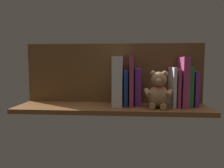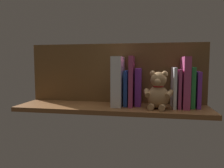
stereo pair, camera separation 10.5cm
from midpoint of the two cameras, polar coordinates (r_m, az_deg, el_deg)
name	(u,v)px [view 2 (the right image)]	position (r cm, az deg, el deg)	size (l,w,h in cm)	color
ground_plane	(112,108)	(106.76, 2.83, -6.54)	(96.51, 25.31, 2.20)	brown
shelf_back_panel	(115,73)	(114.87, 3.54, 2.97)	(96.51, 1.50, 32.22)	brown
book_0	(197,89)	(111.51, 24.84, -1.39)	(1.83, 11.30, 17.52)	purple
book_1	(191,87)	(110.76, 23.50, -0.82)	(1.99, 11.26, 19.67)	green
book_2	(185,82)	(108.23, 22.02, 0.40)	(3.09, 14.52, 24.57)	#B23F72
book_3	(178,88)	(108.08, 20.38, -1.12)	(1.35, 14.21, 18.65)	#B23F72
book_4	(174,87)	(107.58, 19.25, -0.87)	(1.44, 14.39, 19.57)	silver
teddy_bear	(158,92)	(101.87, 15.47, -2.16)	(14.38, 12.70, 17.97)	tan
book_5	(138,87)	(108.18, 10.01, -0.79)	(3.01, 10.55, 18.93)	purple
book_6	(132,81)	(106.04, 8.25, 0.77)	(1.99, 14.40, 25.03)	#B23F72
book_7	(127,88)	(107.66, 6.79, -1.07)	(1.86, 12.09, 17.82)	blue
dictionary_thick_white	(118,81)	(106.03, 4.47, 0.76)	(5.04, 15.17, 24.83)	white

